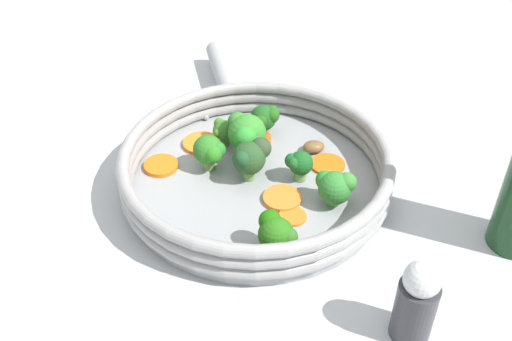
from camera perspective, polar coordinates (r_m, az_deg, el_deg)
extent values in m
plane|color=#B5BABD|center=(0.71, 0.00, -1.72)|extent=(4.00, 4.00, 0.00)
cylinder|color=#939699|center=(0.71, 0.00, -1.34)|extent=(0.30, 0.30, 0.01)
torus|color=#989695|center=(0.70, 0.00, -0.48)|extent=(0.32, 0.32, 0.01)
torus|color=#989695|center=(0.69, 0.00, 0.47)|extent=(0.32, 0.32, 0.01)
torus|color=#989695|center=(0.68, 0.00, 1.45)|extent=(0.32, 0.32, 0.01)
cylinder|color=#999B9E|center=(0.89, -3.18, 9.12)|extent=(0.15, 0.11, 0.03)
sphere|color=#939395|center=(0.82, 0.66, 5.76)|extent=(0.01, 0.01, 0.01)
sphere|color=#989394|center=(0.81, -4.81, 5.11)|extent=(0.01, 0.01, 0.01)
cylinder|color=orange|center=(0.71, 7.67, -1.12)|extent=(0.04, 0.04, 0.00)
cylinder|color=orange|center=(0.73, 6.84, 0.58)|extent=(0.06, 0.06, 0.00)
cylinder|color=orange|center=(0.76, -5.25, 2.60)|extent=(0.05, 0.05, 0.01)
cylinder|color=orange|center=(0.66, 3.52, -4.38)|extent=(0.04, 0.04, 0.00)
cylinder|color=#DA5F1E|center=(0.77, -0.19, 3.00)|extent=(0.06, 0.06, 0.01)
cylinder|color=orange|center=(0.73, -9.03, 0.46)|extent=(0.05, 0.05, 0.01)
cylinder|color=orange|center=(0.68, 2.51, -2.65)|extent=(0.06, 0.06, 0.01)
cylinder|color=#5E9548|center=(0.78, 0.68, 4.01)|extent=(0.01, 0.01, 0.02)
sphere|color=#1E561D|center=(0.77, 0.69, 5.04)|extent=(0.03, 0.03, 0.03)
sphere|color=#1D5F1D|center=(0.77, 1.55, 5.52)|extent=(0.02, 0.02, 0.02)
sphere|color=#235516|center=(0.76, 0.46, 4.74)|extent=(0.02, 0.02, 0.02)
sphere|color=#215717|center=(0.76, 1.55, 5.25)|extent=(0.02, 0.02, 0.02)
cylinder|color=#73A05E|center=(0.70, 4.23, -0.32)|extent=(0.02, 0.02, 0.02)
sphere|color=#185820|center=(0.69, 4.30, 0.71)|extent=(0.03, 0.03, 0.03)
sphere|color=#1E5922|center=(0.69, 3.64, 0.67)|extent=(0.02, 0.02, 0.02)
sphere|color=#175D21|center=(0.69, 3.47, 0.93)|extent=(0.02, 0.02, 0.02)
cylinder|color=#5C934C|center=(0.67, 7.40, -2.77)|extent=(0.01, 0.01, 0.01)
sphere|color=#317D31|center=(0.66, 7.52, -1.66)|extent=(0.04, 0.04, 0.04)
sphere|color=#388131|center=(0.66, 8.69, -1.03)|extent=(0.02, 0.02, 0.02)
sphere|color=#29872A|center=(0.67, 6.61, -0.97)|extent=(0.02, 0.02, 0.02)
cylinder|color=#88AC61|center=(0.61, 1.89, -7.34)|extent=(0.01, 0.01, 0.02)
sphere|color=#286916|center=(0.60, 1.93, -6.12)|extent=(0.04, 0.04, 0.04)
sphere|color=#2E661E|center=(0.60, 3.08, -6.33)|extent=(0.02, 0.02, 0.02)
sphere|color=#1E650C|center=(0.60, 1.35, -4.82)|extent=(0.02, 0.02, 0.02)
cylinder|color=#5E9456|center=(0.76, -3.04, 2.91)|extent=(0.01, 0.01, 0.01)
sphere|color=#38772B|center=(0.75, -3.08, 3.78)|extent=(0.03, 0.03, 0.03)
sphere|color=#3E7322|center=(0.75, -3.53, 4.50)|extent=(0.01, 0.01, 0.01)
sphere|color=#427C21|center=(0.74, -3.61, 3.59)|extent=(0.01, 0.01, 0.01)
cylinder|color=#68864D|center=(0.74, -0.83, 2.11)|extent=(0.01, 0.01, 0.02)
sphere|color=#36852D|center=(0.72, -0.85, 3.58)|extent=(0.05, 0.05, 0.05)
sphere|color=#327B2C|center=(0.73, -1.77, 4.67)|extent=(0.02, 0.02, 0.02)
sphere|color=#2D8E2C|center=(0.71, -1.03, 3.15)|extent=(0.03, 0.03, 0.03)
cylinder|color=#638845|center=(0.72, -4.51, 0.81)|extent=(0.01, 0.01, 0.02)
sphere|color=#2D7523|center=(0.71, -4.59, 2.01)|extent=(0.04, 0.04, 0.04)
sphere|color=#2A7527|center=(0.70, -3.75, 1.89)|extent=(0.02, 0.02, 0.02)
sphere|color=#2B7F1E|center=(0.70, -4.12, 1.60)|extent=(0.02, 0.02, 0.02)
cylinder|color=#69934C|center=(0.70, -0.62, -0.07)|extent=(0.01, 0.01, 0.02)
sphere|color=#264A23|center=(0.69, -0.63, 1.27)|extent=(0.04, 0.04, 0.04)
sphere|color=#1E4C27|center=(0.68, -1.26, 1.10)|extent=(0.02, 0.02, 0.02)
sphere|color=#304228|center=(0.69, 0.20, 2.22)|extent=(0.03, 0.03, 0.03)
ellipsoid|color=brown|center=(0.78, -1.03, 3.91)|extent=(0.03, 0.04, 0.01)
ellipsoid|color=brown|center=(0.75, 5.52, 2.26)|extent=(0.03, 0.03, 0.01)
cylinder|color=#333338|center=(0.56, 14.82, -12.80)|extent=(0.04, 0.04, 0.06)
sphere|color=silver|center=(0.53, 15.56, -9.95)|extent=(0.03, 0.03, 0.03)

